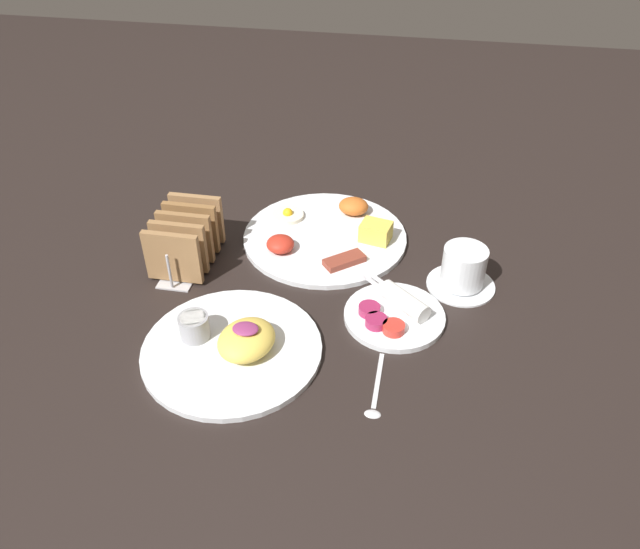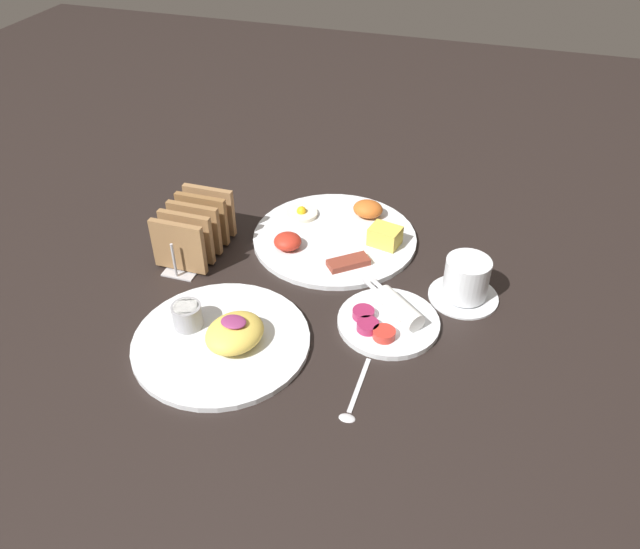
# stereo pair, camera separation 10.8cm
# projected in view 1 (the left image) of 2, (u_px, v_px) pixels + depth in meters

# --- Properties ---
(ground_plane) EXTENTS (3.00, 3.00, 0.00)m
(ground_plane) POSITION_uv_depth(u_px,v_px,m) (272.00, 301.00, 1.07)
(ground_plane) COLOR black
(plate_breakfast) EXTENTS (0.32, 0.32, 0.05)m
(plate_breakfast) POSITION_uv_depth(u_px,v_px,m) (327.00, 234.00, 1.21)
(plate_breakfast) COLOR white
(plate_breakfast) RESTS_ON ground_plane
(plate_condiments) EXTENTS (0.17, 0.17, 0.04)m
(plate_condiments) POSITION_uv_depth(u_px,v_px,m) (395.00, 313.00, 1.03)
(plate_condiments) COLOR white
(plate_condiments) RESTS_ON ground_plane
(plate_foreground) EXTENTS (0.28, 0.28, 0.06)m
(plate_foreground) POSITION_uv_depth(u_px,v_px,m) (233.00, 345.00, 0.96)
(plate_foreground) COLOR white
(plate_foreground) RESTS_ON ground_plane
(toast_rack) EXTENTS (0.10, 0.18, 0.10)m
(toast_rack) POSITION_uv_depth(u_px,v_px,m) (186.00, 239.00, 1.13)
(toast_rack) COLOR #B7B7BC
(toast_rack) RESTS_ON ground_plane
(coffee_cup) EXTENTS (0.12, 0.12, 0.08)m
(coffee_cup) POSITION_uv_depth(u_px,v_px,m) (463.00, 270.00, 1.08)
(coffee_cup) COLOR white
(coffee_cup) RESTS_ON ground_plane
(teaspoon) EXTENTS (0.02, 0.13, 0.01)m
(teaspoon) POSITION_uv_depth(u_px,v_px,m) (375.00, 395.00, 0.90)
(teaspoon) COLOR silver
(teaspoon) RESTS_ON ground_plane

